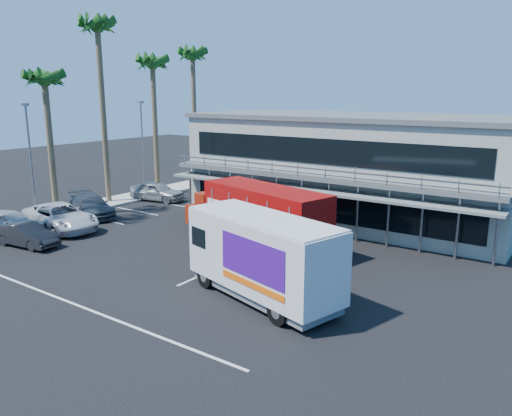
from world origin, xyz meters
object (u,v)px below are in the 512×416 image
Objects in this scene: white_van at (263,256)px; parked_car_b at (27,235)px; parked_car_a at (7,223)px; red_truck at (257,213)px.

white_van is 15.75m from parked_car_b.
parked_car_a is at bearing -161.38° from white_van.
white_van is at bearing -111.66° from parked_car_a.
red_truck is 2.67× the size of parked_car_b.
white_van reaches higher than red_truck.
parked_car_b is at bearing -124.42° from parked_car_a.
red_truck reaches higher than parked_car_a.
parked_car_a is 3.02m from parked_car_b.
red_truck is 15.77m from parked_car_a.
red_truck is 7.67m from white_van.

